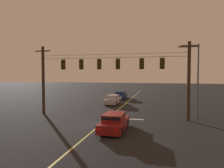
% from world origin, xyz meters
% --- Properties ---
extents(ground_plane, '(180.00, 180.00, 0.00)m').
position_xyz_m(ground_plane, '(0.00, 0.00, 0.00)').
color(ground_plane, black).
extents(lane_centre_stripe, '(0.14, 60.00, 0.01)m').
position_xyz_m(lane_centre_stripe, '(0.00, 9.94, 0.00)').
color(lane_centre_stripe, '#D1C64C').
rests_on(lane_centre_stripe, ground).
extents(stop_bar_paint, '(3.40, 0.36, 0.01)m').
position_xyz_m(stop_bar_paint, '(1.90, 3.34, 0.00)').
color(stop_bar_paint, silver).
rests_on(stop_bar_paint, ground).
extents(signal_span_assembly, '(17.48, 0.32, 7.65)m').
position_xyz_m(signal_span_assembly, '(0.00, 3.94, 3.98)').
color(signal_span_assembly, '#38281C').
rests_on(signal_span_assembly, ground).
extents(traffic_light_leftmost, '(0.48, 0.41, 1.22)m').
position_xyz_m(traffic_light_leftmost, '(-5.38, 3.92, 5.60)').
color(traffic_light_leftmost, black).
extents(traffic_light_left_inner, '(0.48, 0.41, 1.22)m').
position_xyz_m(traffic_light_left_inner, '(-3.24, 3.92, 5.60)').
color(traffic_light_left_inner, black).
extents(traffic_light_centre, '(0.48, 0.41, 1.22)m').
position_xyz_m(traffic_light_centre, '(-1.20, 3.92, 5.60)').
color(traffic_light_centre, black).
extents(traffic_light_right_inner, '(0.48, 0.41, 1.22)m').
position_xyz_m(traffic_light_right_inner, '(0.83, 3.92, 5.60)').
color(traffic_light_right_inner, black).
extents(traffic_light_rightmost, '(0.48, 0.41, 1.22)m').
position_xyz_m(traffic_light_rightmost, '(3.31, 3.92, 5.60)').
color(traffic_light_rightmost, black).
extents(traffic_light_far_right, '(0.48, 0.41, 1.22)m').
position_xyz_m(traffic_light_far_right, '(5.34, 3.92, 5.60)').
color(traffic_light_far_right, black).
extents(car_waiting_near_lane, '(1.80, 4.33, 1.39)m').
position_xyz_m(car_waiting_near_lane, '(1.61, -1.06, 0.65)').
color(car_waiting_near_lane, maroon).
rests_on(car_waiting_near_lane, ground).
extents(car_oncoming_lead, '(1.80, 4.42, 1.39)m').
position_xyz_m(car_oncoming_lead, '(-1.80, 12.98, 0.65)').
color(car_oncoming_lead, '#A5A5AD').
rests_on(car_oncoming_lead, ground).
extents(car_oncoming_trailing, '(1.80, 4.42, 1.39)m').
position_xyz_m(car_oncoming_trailing, '(-1.90, 19.84, 0.65)').
color(car_oncoming_trailing, navy).
rests_on(car_oncoming_trailing, ground).
extents(street_lamp_corner, '(2.11, 0.30, 7.56)m').
position_xyz_m(street_lamp_corner, '(8.53, 5.13, 4.57)').
color(street_lamp_corner, '#4C4F54').
rests_on(street_lamp_corner, ground).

